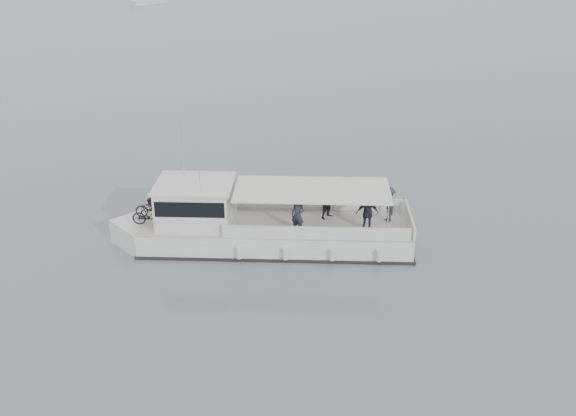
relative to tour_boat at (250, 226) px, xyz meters
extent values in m
plane|color=slate|center=(-1.05, 1.75, -0.85)|extent=(1400.00, 1400.00, 0.00)
cube|color=white|center=(1.02, -0.33, -0.44)|extent=(11.13, 5.99, 1.17)
cube|color=white|center=(-4.11, 1.30, -0.44)|extent=(2.78, 2.78, 1.17)
cube|color=beige|center=(1.02, -0.33, 0.14)|extent=(11.13, 5.99, 0.05)
cube|color=black|center=(1.02, -0.33, -0.80)|extent=(11.34, 6.15, 0.16)
cube|color=white|center=(2.98, 0.50, 0.41)|extent=(6.87, 2.25, 0.54)
cube|color=white|center=(2.15, -2.13, 0.41)|extent=(6.87, 2.25, 0.54)
cube|color=white|center=(6.11, -1.94, 0.41)|extent=(0.95, 2.76, 0.54)
cube|color=white|center=(-2.06, 0.65, 0.95)|extent=(3.47, 3.18, 1.62)
cube|color=black|center=(-3.38, 1.07, 1.08)|extent=(1.16, 2.29, 1.04)
cube|color=black|center=(-2.06, 0.65, 1.22)|extent=(3.31, 3.16, 0.63)
cube|color=white|center=(-2.06, 0.65, 1.80)|extent=(3.69, 3.40, 0.09)
cube|color=white|center=(2.39, -0.76, 1.62)|extent=(6.63, 4.41, 0.07)
cylinder|color=silver|center=(-0.72, -1.09, 0.88)|extent=(0.07, 0.07, 1.48)
cylinder|color=silver|center=(0.03, 1.31, 0.88)|extent=(0.07, 0.07, 1.48)
cylinder|color=silver|center=(4.75, -2.82, 0.88)|extent=(0.07, 0.07, 1.48)
cylinder|color=silver|center=(5.51, -0.43, 0.88)|extent=(0.07, 0.07, 1.48)
cylinder|color=silver|center=(-2.33, 1.58, 2.97)|extent=(0.03, 0.03, 2.33)
cylinder|color=silver|center=(-1.90, -0.06, 2.79)|extent=(0.03, 0.03, 1.97)
cylinder|color=silver|center=(-0.74, -1.43, -0.40)|extent=(0.27, 0.27, 0.45)
cylinder|color=silver|center=(0.97, -1.97, -0.40)|extent=(0.27, 0.27, 0.45)
cylinder|color=silver|center=(2.69, -2.51, -0.40)|extent=(0.27, 0.27, 0.45)
cylinder|color=silver|center=(4.40, -3.05, -0.40)|extent=(0.27, 0.27, 0.45)
imported|color=black|center=(-3.66, 1.53, 0.54)|extent=(1.63, 0.98, 0.81)
imported|color=black|center=(-3.88, 0.85, 0.57)|extent=(1.47, 0.81, 0.85)
imported|color=#282A36|center=(1.64, -1.37, 0.89)|extent=(0.64, 0.64, 1.51)
imported|color=#282A36|center=(3.27, -0.38, 0.89)|extent=(0.91, 0.84, 1.51)
imported|color=#282A36|center=(4.28, -1.92, 0.89)|extent=(0.94, 0.54, 1.51)
imported|color=#282A36|center=(5.41, -1.34, 0.89)|extent=(0.56, 0.97, 1.51)
cube|color=white|center=(1.69, 84.49, -0.55)|extent=(6.34, 5.26, 0.75)
cube|color=white|center=(1.69, 84.49, -0.23)|extent=(2.82, 2.71, 0.45)
camera|label=1|loc=(-4.61, -22.93, 11.32)|focal=40.00mm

